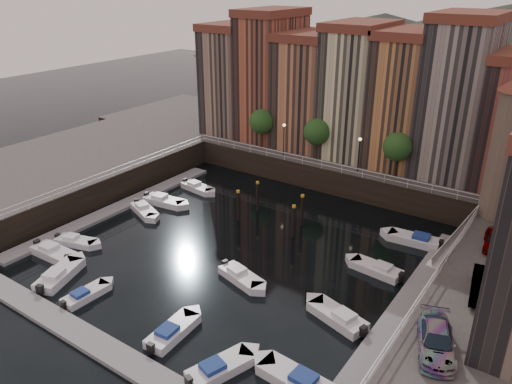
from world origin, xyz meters
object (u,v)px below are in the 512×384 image
Objects in this scene: mooring_pilings at (272,209)px; car_c at (436,342)px; gangway at (456,237)px; boat_left_1 at (75,241)px; boat_left_0 at (54,253)px; car_a at (494,241)px; car_b at (484,287)px; boat_left_2 at (144,210)px.

car_c reaches higher than mooring_pilings.
boat_left_1 is at bearing -148.44° from gangway.
gangway reaches higher than mooring_pilings.
mooring_pilings is 1.35× the size of boat_left_0.
car_b is (0.78, -7.60, 0.09)m from car_a.
boat_left_2 is at bearing -154.86° from mooring_pilings.
car_b is at bearing -67.39° from gangway.
car_a is at bearing 86.43° from car_b.
gangway is 18.17m from car_c.
car_c is (-1.05, -7.71, -0.04)m from car_b.
boat_left_1 is 1.10× the size of car_a.
boat_left_2 is (0.10, 11.19, -0.04)m from boat_left_0.
car_b reaches higher than gangway.
boat_left_2 is at bearing 147.10° from car_c.
mooring_pilings is at bearing 51.37° from boat_left_0.
boat_left_2 is (0.37, 8.61, 0.02)m from boat_left_1.
mooring_pilings is 22.49m from car_b.
boat_left_2 is 0.92× the size of car_c.
car_c is at bearing -107.17° from car_b.
car_b reaches higher than boat_left_1.
car_b is at bearing 62.32° from car_c.
mooring_pilings reaches higher than boat_left_1.
car_a reaches higher than boat_left_1.
mooring_pilings is at bearing 175.77° from car_a.
car_c reaches higher than car_a.
car_b is (34.44, 11.23, 3.38)m from boat_left_0.
car_c is (33.66, 0.94, 3.41)m from boat_left_1.
car_a reaches higher than gangway.
mooring_pilings is 1.58× the size of boat_left_1.
mooring_pilings is 21.48m from boat_left_0.
gangway reaches higher than boat_left_1.
gangway is 1.63× the size of car_c.
car_b reaches higher than boat_left_0.
car_a reaches higher than mooring_pilings.
mooring_pilings is 1.49× the size of boat_left_2.
mooring_pilings is 19.67m from boat_left_1.
gangway is 31.84m from boat_left_2.
car_b reaches higher than mooring_pilings.
boat_left_0 is 1.28× the size of car_a.
boat_left_0 is 38.71m from car_a.
boat_left_1 is 33.84m from car_c.
car_b reaches higher than car_c.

